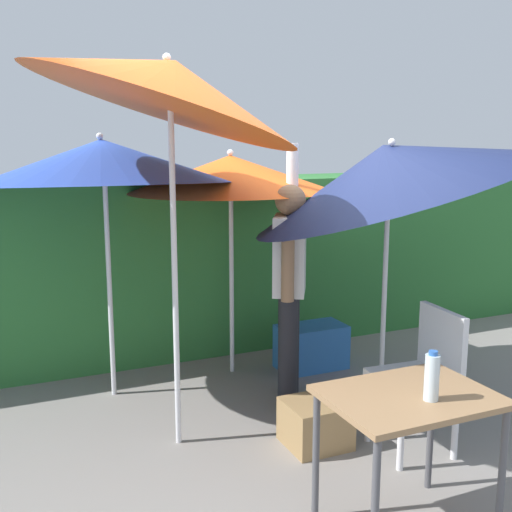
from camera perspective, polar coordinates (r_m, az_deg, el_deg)
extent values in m
plane|color=gray|center=(4.53, 1.58, -14.46)|extent=(24.00, 24.00, 0.00)
cube|color=#2D7033|center=(5.78, -5.53, -0.82)|extent=(8.00, 0.70, 1.55)
cylinder|color=silver|center=(4.80, -13.05, -3.23)|extent=(0.04, 0.04, 1.59)
cone|color=blue|center=(4.66, -13.68, 8.23)|extent=(1.84, 1.86, 0.45)
sphere|color=silver|center=(4.66, -13.91, 10.44)|extent=(0.05, 0.05, 0.05)
cylinder|color=silver|center=(4.71, 11.48, -3.81)|extent=(0.04, 0.04, 1.53)
cone|color=#19234C|center=(4.51, 11.98, 7.59)|extent=(2.16, 2.09, 1.18)
sphere|color=silver|center=(4.45, 12.15, 10.02)|extent=(0.05, 0.05, 0.05)
cylinder|color=silver|center=(5.15, -2.22, -2.51)|extent=(0.04, 0.04, 1.50)
cone|color=#EA5919|center=(5.02, -2.31, 7.45)|extent=(1.63, 1.63, 0.32)
sphere|color=silver|center=(5.01, -2.33, 9.30)|extent=(0.05, 0.05, 0.05)
cylinder|color=silver|center=(3.90, -7.32, -2.50)|extent=(0.04, 0.04, 2.09)
cone|color=#EA5919|center=(3.85, -7.87, 15.05)|extent=(1.69, 1.67, 0.83)
sphere|color=silver|center=(3.91, -8.05, 17.32)|extent=(0.05, 0.05, 0.05)
cylinder|color=black|center=(4.82, 3.08, -7.67)|extent=(0.14, 0.14, 0.82)
cylinder|color=black|center=(4.55, 2.87, -8.78)|extent=(0.14, 0.14, 0.82)
cube|color=silver|center=(4.51, 3.06, 0.11)|extent=(0.37, 0.42, 0.56)
sphere|color=#8C6647|center=(4.45, 3.12, 5.05)|extent=(0.22, 0.22, 0.22)
cylinder|color=silver|center=(4.67, 3.29, 6.68)|extent=(0.12, 0.12, 0.56)
cylinder|color=#8C6647|center=(4.28, 2.88, -0.71)|extent=(0.12, 0.12, 0.52)
cylinder|color=silver|center=(4.21, 10.08, -13.41)|extent=(0.04, 0.04, 0.44)
cylinder|color=silver|center=(3.92, 12.94, -15.44)|extent=(0.04, 0.04, 0.44)
cylinder|color=silver|center=(4.40, 14.49, -12.50)|extent=(0.04, 0.04, 0.44)
cylinder|color=silver|center=(4.12, 17.54, -14.32)|extent=(0.04, 0.04, 0.44)
cube|color=silver|center=(4.06, 13.92, -10.74)|extent=(0.47, 0.47, 0.05)
cube|color=silver|center=(4.10, 16.41, -7.33)|extent=(0.07, 0.44, 0.40)
cube|color=#2D6BB7|center=(5.40, 5.00, -8.14)|extent=(0.57, 0.32, 0.37)
cube|color=#9E7A4C|center=(4.15, 5.39, -14.79)|extent=(0.38, 0.36, 0.29)
cylinder|color=#4C4C51|center=(3.73, 15.47, -14.85)|extent=(0.04, 0.04, 0.69)
cylinder|color=#4C4C51|center=(3.36, 5.42, -17.51)|extent=(0.04, 0.04, 0.69)
cylinder|color=#4C4C51|center=(3.39, 21.28, -17.94)|extent=(0.04, 0.04, 0.69)
cylinder|color=#4C4C51|center=(2.98, 10.67, -21.65)|extent=(0.04, 0.04, 0.69)
cube|color=#99724C|center=(3.19, 13.67, -12.22)|extent=(0.80, 0.60, 0.03)
cylinder|color=silver|center=(3.10, 15.56, -10.51)|extent=(0.07, 0.07, 0.22)
cylinder|color=#2D60B7|center=(3.06, 15.68, -8.42)|extent=(0.04, 0.04, 0.02)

